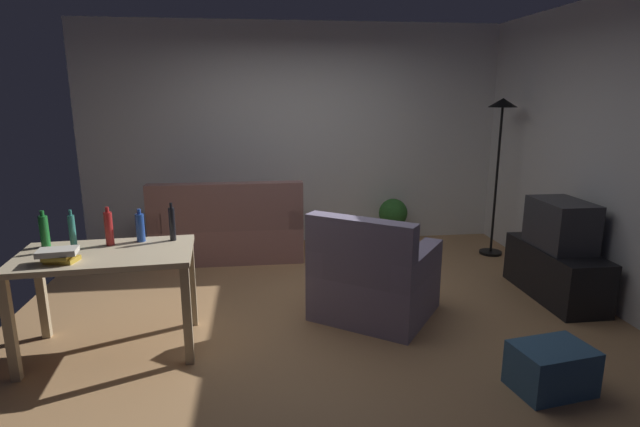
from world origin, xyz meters
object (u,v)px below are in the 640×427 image
object	(u,v)px
potted_plant	(393,218)
bottle_red	(109,228)
tv_stand	(555,272)
armchair	(373,280)
bottle_green	(44,231)
couch	(229,231)
bottle_dark	(172,224)
torchiere_lamp	(500,134)
book_stack	(59,255)
bottle_tall	(72,232)
bottle_blue	(140,227)
desk	(107,267)
storage_box	(551,368)
tv	(561,224)

from	to	relation	value
potted_plant	bottle_red	world-z (taller)	bottle_red
tv_stand	bottle_red	bearing A→B (deg)	95.35
armchair	bottle_green	bearing A→B (deg)	39.46
couch	bottle_dark	distance (m)	1.98
torchiere_lamp	bottle_dark	size ratio (longest dim) A/B	6.13
torchiere_lamp	bottle_dark	distance (m)	3.77
couch	bottle_green	xyz separation A→B (m)	(-1.20, -1.92, 0.57)
bottle_red	book_stack	world-z (taller)	bottle_red
bottle_green	torchiere_lamp	bearing A→B (deg)	21.04
bottle_tall	bottle_blue	world-z (taller)	bottle_tall
torchiere_lamp	bottle_green	bearing A→B (deg)	-158.96
torchiere_lamp	bottle_dark	xyz separation A→B (m)	(-3.38, -1.59, -0.52)
torchiere_lamp	desk	size ratio (longest dim) A/B	1.45
torchiere_lamp	bottle_tall	size ratio (longest dim) A/B	6.24
potted_plant	bottle_red	distance (m)	3.62
bottle_red	book_stack	size ratio (longest dim) A/B	1.11
storage_box	bottle_tall	xyz separation A→B (m)	(-3.17, 1.00, 0.74)
torchiere_lamp	bottle_green	xyz separation A→B (m)	(-4.29, -1.65, -0.53)
torchiere_lamp	storage_box	distance (m)	3.13
bottle_dark	bottle_tall	bearing A→B (deg)	-168.88
tv_stand	storage_box	world-z (taller)	tv_stand
tv_stand	bottle_green	xyz separation A→B (m)	(-4.29, -0.35, 0.64)
bottle_green	bottle_blue	distance (m)	0.67
desk	armchair	bearing A→B (deg)	5.14
armchair	book_stack	bearing A→B (deg)	49.21
potted_plant	storage_box	xyz separation A→B (m)	(0.15, -3.31, -0.18)
tv	bottle_red	bearing A→B (deg)	95.34
couch	desk	size ratio (longest dim) A/B	1.34
couch	torchiere_lamp	bearing A→B (deg)	174.90
tv_stand	tv	xyz separation A→B (m)	(0.00, 0.00, 0.46)
bottle_dark	tv_stand	bearing A→B (deg)	4.91
bottle_blue	bottle_dark	size ratio (longest dim) A/B	0.86
couch	storage_box	distance (m)	3.71
desk	bottle_blue	world-z (taller)	bottle_blue
storage_box	bottle_dark	distance (m)	2.83
desk	torchiere_lamp	bearing A→B (deg)	21.42
tv	storage_box	bearing A→B (deg)	147.71
bottle_green	tv	bearing A→B (deg)	4.68
potted_plant	armchair	xyz separation A→B (m)	(-0.74, -2.08, -0.01)
bottle_blue	tv	bearing A→B (deg)	4.56
bottle_green	book_stack	size ratio (longest dim) A/B	1.05
torchiere_lamp	book_stack	bearing A→B (deg)	-153.41
bottle_red	bottle_dark	distance (m)	0.45
bottle_green	bottle_tall	bearing A→B (deg)	-18.30
tv_stand	torchiere_lamp	bearing A→B (deg)	0.00
couch	armchair	distance (m)	2.20
tv_stand	bottle_red	distance (m)	3.90
armchair	bottle_dark	world-z (taller)	bottle_dark
bottle_blue	storage_box	bearing A→B (deg)	-22.56
desk	bottle_tall	world-z (taller)	bottle_tall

